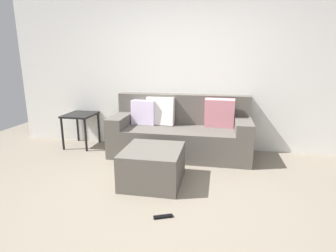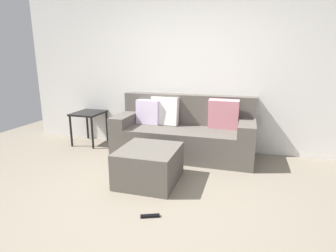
{
  "view_description": "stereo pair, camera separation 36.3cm",
  "coord_description": "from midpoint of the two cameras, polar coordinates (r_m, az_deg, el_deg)",
  "views": [
    {
      "loc": [
        0.56,
        -2.43,
        1.51
      ],
      "look_at": [
        -0.12,
        1.14,
        0.59
      ],
      "focal_mm": 29.4,
      "sensor_mm": 36.0,
      "label": 1
    },
    {
      "loc": [
        0.91,
        -2.35,
        1.51
      ],
      "look_at": [
        -0.12,
        1.14,
        0.59
      ],
      "focal_mm": 29.4,
      "sensor_mm": 36.0,
      "label": 2
    }
  ],
  "objects": [
    {
      "name": "remote_near_ottoman",
      "position": [
        2.79,
        -4.94,
        -18.31
      ],
      "size": [
        0.19,
        0.11,
        0.02
      ],
      "primitive_type": "cube",
      "rotation": [
        0.0,
        0.0,
        0.4
      ],
      "color": "black",
      "rests_on": "ground_plane"
    },
    {
      "name": "side_table",
      "position": [
        4.98,
        -19.71,
        1.38
      ],
      "size": [
        0.47,
        0.56,
        0.57
      ],
      "color": "black",
      "rests_on": "ground_plane"
    },
    {
      "name": "ottoman",
      "position": [
        3.4,
        -6.24,
        -8.23
      ],
      "size": [
        0.69,
        0.76,
        0.43
      ],
      "primitive_type": "cube",
      "color": "#59544C",
      "rests_on": "ground_plane"
    },
    {
      "name": "wall_back",
      "position": [
        4.58,
        1.5,
        11.01
      ],
      "size": [
        6.01,
        0.1,
        2.51
      ],
      "primitive_type": "cube",
      "color": "silver",
      "rests_on": "ground_plane"
    },
    {
      "name": "ground_plane",
      "position": [
        2.92,
        -5.73,
        -17.04
      ],
      "size": [
        7.82,
        7.82,
        0.0
      ],
      "primitive_type": "plane",
      "color": "slate"
    },
    {
      "name": "couch_sectional",
      "position": [
        4.34,
        0.16,
        -1.28
      ],
      "size": [
        2.13,
        0.85,
        0.92
      ],
      "color": "#59544C",
      "rests_on": "ground_plane"
    }
  ]
}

